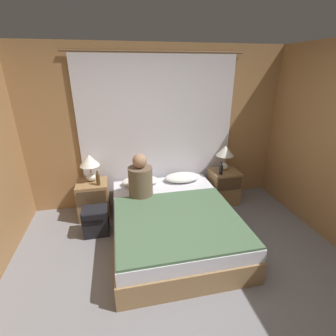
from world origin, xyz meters
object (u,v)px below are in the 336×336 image
Objects in this scene: nightstand_left at (94,199)px; beer_bottle_on_right_stand at (221,169)px; lamp_right at (225,153)px; lamp_left at (90,163)px; pillow_left at (140,181)px; beer_bottle_on_left_stand at (98,179)px; backpack_on_floor at (96,220)px; pillow_right at (182,177)px; bed at (173,223)px; nightstand_right at (224,186)px; person_left_in_bed at (140,179)px.

nightstand_left is 2.77× the size of beer_bottle_on_right_stand.
lamp_left is at bearing 180.00° from lamp_right.
lamp_right is at bearing 1.42° from pillow_left.
beer_bottle_on_left_stand is at bearing -42.44° from nightstand_left.
backpack_on_floor is (0.05, -0.53, -0.64)m from lamp_left.
beer_bottle_on_right_stand reaches higher than pillow_right.
beer_bottle_on_right_stand is (0.94, 0.66, 0.43)m from bed.
bed is 9.63× the size of beer_bottle_on_right_stand.
nightstand_left is 0.76m from pillow_left.
nightstand_left is at bearing -178.66° from pillow_right.
backpack_on_floor is at bearing -84.35° from nightstand_left.
lamp_right is 2.02× the size of beer_bottle_on_right_stand.
bed is 1.31m from nightstand_left.
backpack_on_floor is at bearing -167.42° from nightstand_right.
lamp_left is 0.84m from backpack_on_floor.
lamp_right is at bearing 15.70° from person_left_in_bed.
beer_bottle_on_right_stand reaches higher than backpack_on_floor.
beer_bottle_on_left_stand reaches higher than nightstand_left.
bed is 5.02× the size of backpack_on_floor.
lamp_left is at bearing 175.30° from beer_bottle_on_right_stand.
bed is 1.49m from lamp_right.
lamp_right is 0.73× the size of pillow_right.
nightstand_right is at bearing -1.34° from pillow_left.
nightstand_right reaches higher than bed.
person_left_in_bed is (-1.44, -0.40, -0.15)m from lamp_right.
beer_bottle_on_left_stand is (-0.62, -0.13, 0.15)m from pillow_left.
bed is at bearing -37.57° from lamp_left.
backpack_on_floor is (-2.09, -0.53, -0.64)m from lamp_right.
nightstand_right is at bearing -2.59° from pillow_right.
beer_bottle_on_left_stand is at bearing 158.08° from person_left_in_bed.
lamp_left reaches higher than backpack_on_floor.
lamp_left is (0.00, 0.07, 0.58)m from nightstand_left.
beer_bottle_on_right_stand is 2.05m from backpack_on_floor.
nightstand_right is 2.77× the size of beer_bottle_on_right_stand.
nightstand_left is at bearing 95.65° from backpack_on_floor.
person_left_in_bed reaches higher than bed.
nightstand_right is 1.00× the size of pillow_left.
lamp_left is 1.45m from pillow_right.
nightstand_right is at bearing 13.16° from person_left_in_bed.
pillow_right is at bearing 167.80° from beer_bottle_on_right_stand.
pillow_left is 0.90× the size of person_left_in_bed.
pillow_right is (-0.73, -0.04, -0.35)m from lamp_right.
backpack_on_floor is at bearing -168.69° from person_left_in_bed.
nightstand_left is 1.43m from pillow_right.
pillow_left is 0.68m from pillow_right.
nightstand_left is 2.58× the size of beer_bottle_on_left_stand.
bed is at bearing -145.17° from beer_bottle_on_right_stand.
pillow_left and pillow_right have the same top height.
nightstand_right is at bearing -1.82° from lamp_left.
pillow_left is at bearing 2.59° from nightstand_left.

